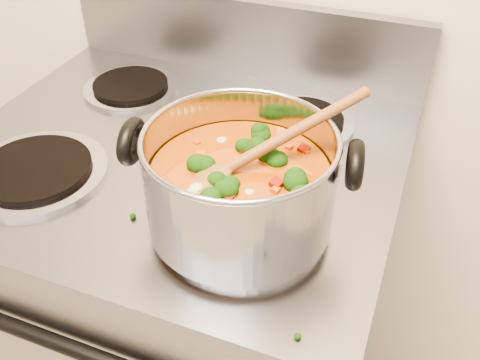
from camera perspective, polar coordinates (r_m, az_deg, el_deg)
name	(u,v)px	position (r m, az deg, el deg)	size (l,w,h in m)	color
electric_range	(192,310)	(1.26, -5.11, -13.61)	(0.77, 0.70, 1.08)	gray
stockpot	(240,184)	(0.73, 0.05, -0.40)	(0.32, 0.26, 0.16)	#A0A0A8
wooden_spoon	(250,156)	(0.71, 1.13, 2.58)	(0.21, 0.21, 0.11)	brown
cooktop_crumbs	(247,157)	(0.91, 0.80, 2.51)	(0.22, 0.04, 0.01)	black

